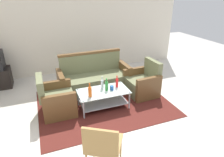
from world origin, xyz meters
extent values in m
plane|color=beige|center=(0.00, 0.00, 0.00)|extent=(14.00, 14.00, 0.00)
cube|color=silver|center=(0.00, 3.06, 1.40)|extent=(6.52, 0.12, 2.80)
cube|color=#511E19|center=(-0.08, 0.75, 0.01)|extent=(2.92, 2.26, 0.01)
cube|color=#6B704C|center=(-0.10, 1.43, 0.22)|extent=(1.61, 0.73, 0.42)
cube|color=#6B704C|center=(-0.10, 1.75, 0.67)|extent=(1.60, 0.17, 0.48)
cube|color=brown|center=(0.74, 1.44, 0.32)|extent=(0.13, 0.70, 0.62)
cube|color=brown|center=(-0.94, 1.41, 0.32)|extent=(0.13, 0.70, 0.62)
cube|color=brown|center=(-0.10, 1.75, 0.94)|extent=(1.64, 0.13, 0.06)
cube|color=#6B704C|center=(-1.09, 0.77, 0.21)|extent=(0.66, 0.60, 0.40)
cube|color=#6B704C|center=(-1.40, 0.77, 0.64)|extent=(0.12, 0.60, 0.45)
cube|color=brown|center=(-1.09, 1.10, 0.30)|extent=(0.66, 0.10, 0.58)
cube|color=brown|center=(-1.09, 0.44, 0.30)|extent=(0.66, 0.10, 0.58)
cube|color=#6B704C|center=(0.93, 0.84, 0.21)|extent=(0.69, 0.64, 0.40)
cube|color=#6B704C|center=(1.24, 0.85, 0.64)|extent=(0.15, 0.61, 0.45)
cube|color=brown|center=(0.95, 0.51, 0.30)|extent=(0.66, 0.14, 0.58)
cube|color=brown|center=(0.91, 1.17, 0.30)|extent=(0.66, 0.14, 0.58)
cube|color=silver|center=(-0.14, 0.60, 0.40)|extent=(1.10, 0.60, 0.02)
cube|color=#9E9EA5|center=(-0.14, 0.60, 0.13)|extent=(1.00, 0.52, 0.02)
cylinder|color=#9E9EA5|center=(-0.65, 0.86, 0.21)|extent=(0.04, 0.04, 0.40)
cylinder|color=#9E9EA5|center=(0.37, 0.86, 0.21)|extent=(0.04, 0.04, 0.40)
cylinder|color=#9E9EA5|center=(-0.65, 0.34, 0.21)|extent=(0.04, 0.04, 0.40)
cylinder|color=#9E9EA5|center=(0.37, 0.34, 0.21)|extent=(0.04, 0.04, 0.40)
cylinder|color=silver|center=(-0.13, 0.71, 0.51)|extent=(0.06, 0.06, 0.20)
cylinder|color=silver|center=(-0.13, 0.71, 0.66)|extent=(0.02, 0.02, 0.09)
cylinder|color=red|center=(0.21, 0.67, 0.51)|extent=(0.06, 0.06, 0.20)
cylinder|color=red|center=(0.21, 0.67, 0.65)|extent=(0.02, 0.02, 0.08)
cylinder|color=#2D8C38|center=(-0.06, 0.61, 0.51)|extent=(0.07, 0.07, 0.20)
cylinder|color=#2D8C38|center=(-0.06, 0.61, 0.65)|extent=(0.03, 0.03, 0.09)
cylinder|color=#D85919|center=(-0.47, 0.46, 0.52)|extent=(0.07, 0.07, 0.21)
cylinder|color=#D85919|center=(-0.47, 0.46, 0.67)|extent=(0.03, 0.03, 0.09)
cylinder|color=#2659A5|center=(0.05, 0.58, 0.46)|extent=(0.08, 0.08, 0.10)
cube|color=#AD844C|center=(-0.64, -0.93, 0.42)|extent=(0.66, 0.66, 0.04)
cube|color=#AD844C|center=(-0.76, -1.12, 0.64)|extent=(0.43, 0.29, 0.40)
cylinder|color=#AD844C|center=(-0.71, -0.64, 0.21)|extent=(0.03, 0.03, 0.42)
cylinder|color=#AD844C|center=(-0.35, -0.86, 0.21)|extent=(0.03, 0.03, 0.42)
camera|label=1|loc=(-1.32, -3.00, 2.43)|focal=31.57mm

